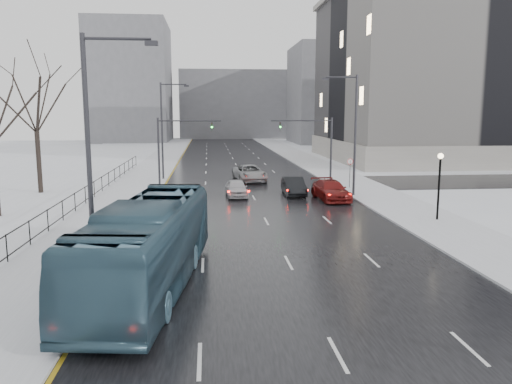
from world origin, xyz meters
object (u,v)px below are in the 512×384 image
object	(u,v)px
mast_signal_left	(170,143)
sedan_right_near	(294,186)
sedan_center_near	(236,188)
bus	(149,245)
streetlight_r_mid	(353,129)
tree_park_e	(41,194)
sedan_right_cross	(250,173)
mast_signal_right	(321,142)
streetlight_l_near	(94,148)
no_uturn_sign	(350,164)
streetlight_l_far	(164,126)
sedan_right_far	(331,190)
lamppost_r_mid	(439,177)

from	to	relation	value
mast_signal_left	sedan_right_near	bearing A→B (deg)	-32.57
sedan_center_near	sedan_right_near	world-z (taller)	sedan_right_near
bus	sedan_right_near	xyz separation A→B (m)	(9.56, 21.85, -1.01)
streetlight_r_mid	tree_park_e	bearing A→B (deg)	171.37
sedan_right_near	sedan_right_cross	world-z (taller)	sedan_right_cross
mast_signal_right	sedan_right_near	world-z (taller)	mast_signal_right
streetlight_r_mid	sedan_right_cross	size ratio (longest dim) A/B	1.68
streetlight_l_near	no_uturn_sign	world-z (taller)	streetlight_l_near
streetlight_l_near	sedan_right_cross	size ratio (longest dim) A/B	1.68
no_uturn_sign	sedan_center_near	world-z (taller)	no_uturn_sign
streetlight_l_far	mast_signal_left	world-z (taller)	streetlight_l_far
sedan_center_near	bus	bearing A→B (deg)	-104.26
streetlight_r_mid	sedan_right_far	size ratio (longest dim) A/B	1.86
streetlight_l_near	sedan_right_far	distance (m)	23.82
lamppost_r_mid	sedan_right_cross	xyz separation A→B (m)	(-10.50, 20.02, -2.08)
sedan_right_far	tree_park_e	bearing A→B (deg)	162.83
streetlight_r_mid	sedan_right_far	bearing A→B (deg)	-143.86
mast_signal_left	streetlight_r_mid	bearing A→B (deg)	-27.31
bus	tree_park_e	bearing A→B (deg)	123.69
streetlight_r_mid	sedan_center_near	world-z (taller)	streetlight_r_mid
streetlight_r_mid	mast_signal_right	xyz separation A→B (m)	(-0.84, 8.00, -1.51)
tree_park_e	streetlight_r_mid	xyz separation A→B (m)	(26.37, -4.00, 5.62)
streetlight_l_far	mast_signal_left	bearing A→B (deg)	-78.13
mast_signal_left	sedan_right_cross	xyz separation A→B (m)	(7.83, 2.03, -3.24)
lamppost_r_mid	sedan_center_near	size ratio (longest dim) A/B	1.01
tree_park_e	sedan_center_near	distance (m)	17.15
tree_park_e	sedan_center_near	size ratio (longest dim) A/B	3.18
mast_signal_left	sedan_center_near	size ratio (longest dim) A/B	1.53
streetlight_l_far	sedan_right_far	world-z (taller)	streetlight_l_far
mast_signal_left	bus	distance (m)	28.89
sedan_right_cross	streetlight_l_near	bearing A→B (deg)	-114.00
tree_park_e	no_uturn_sign	size ratio (longest dim) A/B	5.00
mast_signal_left	sedan_right_cross	world-z (taller)	mast_signal_left
no_uturn_sign	tree_park_e	bearing A→B (deg)	180.00
lamppost_r_mid	mast_signal_right	size ratio (longest dim) A/B	0.66
sedan_right_near	lamppost_r_mid	bearing A→B (deg)	-55.22
lamppost_r_mid	bus	bearing A→B (deg)	-147.74
lamppost_r_mid	mast_signal_left	world-z (taller)	mast_signal_left
lamppost_r_mid	bus	distance (m)	20.21
streetlight_l_near	lamppost_r_mid	size ratio (longest dim) A/B	2.34
bus	sedan_center_near	bearing A→B (deg)	85.31
mast_signal_right	no_uturn_sign	xyz separation A→B (m)	(1.87, -4.00, -1.81)
no_uturn_sign	sedan_right_near	xyz separation A→B (m)	(-5.70, -2.92, -1.50)
no_uturn_sign	sedan_right_far	bearing A→B (deg)	-119.47
mast_signal_left	bus	world-z (taller)	mast_signal_left
streetlight_l_far	mast_signal_left	distance (m)	4.36
no_uturn_sign	sedan_right_cross	bearing A→B (deg)	145.30
mast_signal_left	no_uturn_sign	world-z (taller)	mast_signal_left
tree_park_e	no_uturn_sign	xyz separation A→B (m)	(27.40, 0.00, 2.30)
bus	sedan_center_near	distance (m)	22.02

